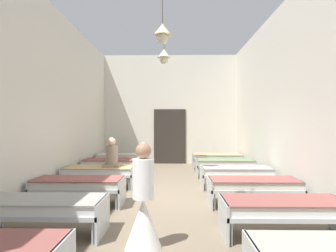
{
  "coord_description": "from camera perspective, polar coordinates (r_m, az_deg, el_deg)",
  "views": [
    {
      "loc": [
        0.17,
        -7.14,
        1.72
      ],
      "look_at": [
        0.0,
        1.69,
        1.68
      ],
      "focal_mm": 31.5,
      "sensor_mm": 36.0,
      "label": 1
    }
  ],
  "objects": [
    {
      "name": "bed_left_row_1",
      "position": [
        5.14,
        -22.97,
        -14.23
      ],
      "size": [
        1.9,
        0.84,
        0.57
      ],
      "color": "#B7BCC1",
      "rests_on": "ground"
    },
    {
      "name": "bed_right_row_4",
      "position": [
        9.96,
        10.96,
        -7.14
      ],
      "size": [
        1.9,
        0.84,
        0.57
      ],
      "color": "#B7BCC1",
      "rests_on": "ground"
    },
    {
      "name": "bed_left_row_3",
      "position": [
        8.36,
        -13.14,
        -8.58
      ],
      "size": [
        1.9,
        0.84,
        0.57
      ],
      "color": "#B7BCC1",
      "rests_on": "ground"
    },
    {
      "name": "bed_left_row_4",
      "position": [
        10.02,
        -10.69,
        -7.09
      ],
      "size": [
        1.9,
        0.84,
        0.57
      ],
      "color": "#B7BCC1",
      "rests_on": "ground"
    },
    {
      "name": "room_shell",
      "position": [
        8.44,
        -0.06,
        4.91
      ],
      "size": [
        6.23,
        11.98,
        4.8
      ],
      "color": "silver",
      "rests_on": "ground"
    },
    {
      "name": "bed_right_row_2",
      "position": [
        6.62,
        16.2,
        -10.92
      ],
      "size": [
        1.9,
        0.84,
        0.57
      ],
      "color": "#B7BCC1",
      "rests_on": "ground"
    },
    {
      "name": "patient_seated_primary",
      "position": [
        8.18,
        -10.83,
        -5.73
      ],
      "size": [
        0.44,
        0.44,
        0.8
      ],
      "color": "gray",
      "rests_on": "bed_left_row_3"
    },
    {
      "name": "bed_right_row_1",
      "position": [
        5.02,
        21.54,
        -14.59
      ],
      "size": [
        1.9,
        0.84,
        0.57
      ],
      "color": "#B7BCC1",
      "rests_on": "ground"
    },
    {
      "name": "nurse_near_aisle",
      "position": [
        4.26,
        -4.8,
        -16.03
      ],
      "size": [
        0.52,
        0.52,
        1.49
      ],
      "rotation": [
        0.0,
        0.0,
        3.48
      ],
      "color": "white",
      "rests_on": "ground"
    },
    {
      "name": "bed_right_row_5",
      "position": [
        11.66,
        9.49,
        -6.05
      ],
      "size": [
        1.9,
        0.84,
        0.57
      ],
      "color": "#B7BCC1",
      "rests_on": "ground"
    },
    {
      "name": "bed_right_row_3",
      "position": [
        8.28,
        13.04,
        -8.66
      ],
      "size": [
        1.9,
        0.84,
        0.57
      ],
      "color": "#B7BCC1",
      "rests_on": "ground"
    },
    {
      "name": "bed_left_row_2",
      "position": [
        6.72,
        -16.83,
        -10.76
      ],
      "size": [
        1.9,
        0.84,
        0.57
      ],
      "color": "#B7BCC1",
      "rests_on": "ground"
    },
    {
      "name": "ground_plane",
      "position": [
        7.36,
        -0.26,
        -13.67
      ],
      "size": [
        6.43,
        12.38,
        0.1
      ],
      "primitive_type": "cube",
      "color": "#7A6B56"
    },
    {
      "name": "bed_left_row_5",
      "position": [
        11.71,
        -8.95,
        -6.02
      ],
      "size": [
        1.9,
        0.84,
        0.57
      ],
      "color": "#B7BCC1",
      "rests_on": "ground"
    }
  ]
}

